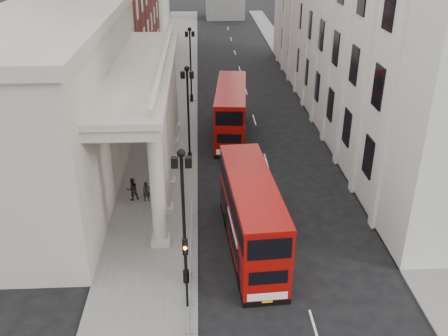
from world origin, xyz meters
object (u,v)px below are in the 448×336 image
at_px(lamp_post_mid, 188,108).
at_px(lamp_post_north, 191,60).
at_px(bus_near, 251,214).
at_px(pedestrian_b, 132,189).
at_px(bus_far, 231,110).
at_px(pedestrian_a, 146,192).
at_px(traffic_light, 186,261).
at_px(pedestrian_c, 161,149).
at_px(lamp_post_south, 183,210).

xyz_separation_m(lamp_post_mid, lamp_post_north, (0.00, 16.00, 0.00)).
distance_m(bus_near, pedestrian_b, 10.37).
xyz_separation_m(bus_near, bus_far, (-0.12, 18.65, 0.03)).
bearing_deg(pedestrian_b, pedestrian_a, 143.06).
relative_size(lamp_post_mid, lamp_post_north, 1.00).
xyz_separation_m(traffic_light, pedestrian_a, (-3.17, 11.43, -2.22)).
bearing_deg(pedestrian_b, lamp_post_north, -124.83).
relative_size(lamp_post_north, bus_far, 0.73).
bearing_deg(bus_near, bus_far, 86.45).
bearing_deg(pedestrian_b, lamp_post_mid, -147.34).
relative_size(traffic_light, pedestrian_c, 2.46).
bearing_deg(pedestrian_a, pedestrian_c, 69.00).
distance_m(traffic_light, pedestrian_c, 19.03).
xyz_separation_m(lamp_post_north, traffic_light, (0.10, -34.02, -1.80)).
height_order(lamp_post_south, traffic_light, lamp_post_south).
bearing_deg(pedestrian_c, pedestrian_a, -90.56).
bearing_deg(pedestrian_c, traffic_light, -77.98).
height_order(lamp_post_south, lamp_post_north, same).
height_order(lamp_post_north, bus_far, lamp_post_north).
distance_m(lamp_post_mid, traffic_light, 18.11).
bearing_deg(lamp_post_mid, bus_far, 57.18).
bearing_deg(lamp_post_north, lamp_post_south, -90.00).
distance_m(lamp_post_mid, pedestrian_c, 4.68).
bearing_deg(lamp_post_north, traffic_light, -89.83).
bearing_deg(bus_near, lamp_post_mid, 103.65).
bearing_deg(bus_far, pedestrian_b, -117.80).
relative_size(lamp_post_mid, traffic_light, 1.93).
xyz_separation_m(lamp_post_north, bus_near, (4.00, -28.63, -2.43)).
distance_m(lamp_post_south, bus_near, 5.76).
relative_size(lamp_post_south, lamp_post_mid, 1.00).
xyz_separation_m(bus_far, pedestrian_b, (-8.00, -12.37, -1.51)).
height_order(lamp_post_mid, lamp_post_north, same).
relative_size(bus_near, pedestrian_c, 6.40).
height_order(lamp_post_north, pedestrian_a, lamp_post_north).
xyz_separation_m(lamp_post_north, pedestrian_b, (-4.12, -22.36, -3.91)).
bearing_deg(pedestrian_b, traffic_light, 85.52).
distance_m(lamp_post_south, pedestrian_a, 10.69).
bearing_deg(pedestrian_c, lamp_post_mid, -12.10).
relative_size(bus_near, bus_far, 0.98).
xyz_separation_m(lamp_post_south, traffic_light, (0.10, -2.02, -1.80)).
distance_m(lamp_post_north, pedestrian_a, 23.15).
bearing_deg(bus_far, lamp_post_north, 116.33).
height_order(lamp_post_north, pedestrian_b, lamp_post_north).
xyz_separation_m(lamp_post_north, pedestrian_a, (-3.07, -22.59, -4.03)).
bearing_deg(pedestrian_c, bus_near, -59.96).
xyz_separation_m(pedestrian_a, pedestrian_c, (0.61, 7.31, 0.11)).
relative_size(lamp_post_mid, pedestrian_b, 4.72).
bearing_deg(bus_near, pedestrian_c, 111.90).
height_order(lamp_post_south, lamp_post_mid, same).
xyz_separation_m(traffic_light, pedestrian_c, (-2.56, 18.74, -2.11)).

